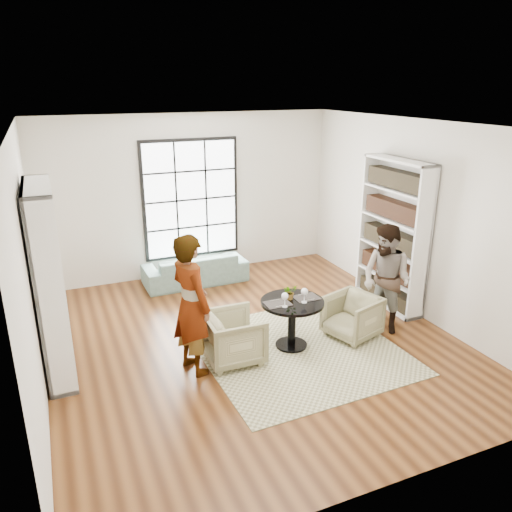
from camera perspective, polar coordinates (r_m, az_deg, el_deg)
name	(u,v)px	position (r m, az deg, el deg)	size (l,w,h in m)	color
ground	(253,340)	(7.25, -0.36, -9.62)	(6.00, 6.00, 0.00)	brown
room_shell	(238,246)	(7.21, -2.05, 1.11)	(6.00, 6.01, 6.00)	silver
rug	(299,350)	(7.03, 4.95, -10.63)	(2.59, 2.59, 0.01)	#B4B087
pedestal_table	(292,314)	(6.89, 4.14, -6.58)	(0.87, 0.87, 0.69)	black
sofa	(195,268)	(9.22, -6.96, -1.42)	(1.86, 0.73, 0.54)	slate
armchair_left	(234,337)	(6.63, -2.57, -9.28)	(0.72, 0.74, 0.67)	tan
armchair_right	(352,316)	(7.36, 10.92, -6.79)	(0.67, 0.69, 0.63)	tan
person_left	(191,305)	(6.23, -7.42, -5.52)	(0.66, 0.44, 1.82)	gray
person_right	(386,279)	(7.47, 14.67, -2.58)	(0.78, 0.61, 1.61)	gray
placemat_left	(278,304)	(6.71, 2.49, -5.45)	(0.34, 0.26, 0.01)	#282422
placemat_right	(306,298)	(6.92, 5.78, -4.75)	(0.34, 0.26, 0.01)	#282422
cutlery_left	(278,303)	(6.71, 2.49, -5.39)	(0.14, 0.22, 0.01)	silver
cutlery_right	(306,297)	(6.92, 5.78, -4.69)	(0.14, 0.22, 0.01)	silver
wine_glass_left	(285,297)	(6.57, 3.32, -4.66)	(0.09, 0.09, 0.20)	silver
wine_glass_right	(304,292)	(6.72, 5.56, -4.14)	(0.10, 0.10, 0.21)	silver
flower_centerpiece	(290,292)	(6.83, 3.89, -4.11)	(0.19, 0.17, 0.21)	gray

